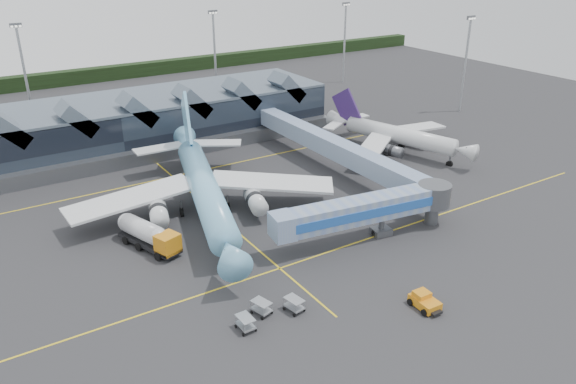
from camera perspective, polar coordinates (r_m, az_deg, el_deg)
ground at (r=77.68m, az=-3.96°, el=-5.11°), size 260.00×260.00×0.00m
taxi_stripes at (r=85.64m, az=-7.19°, el=-2.33°), size 120.00×60.00×0.01m
tree_line_far at (r=176.58m, az=-21.76°, el=10.69°), size 260.00×4.00×4.00m
terminal at (r=115.39m, az=-17.77°, el=6.33°), size 90.00×22.25×12.52m
light_masts at (r=136.01m, az=-9.24°, el=13.04°), size 132.40×42.56×22.45m
main_airliner at (r=85.01m, az=-8.60°, el=0.69°), size 39.49×46.38×15.17m
regional_jet at (r=111.88m, az=10.78°, el=5.79°), size 28.45×31.78×11.09m
jet_bridge at (r=78.02m, az=8.90°, el=-1.63°), size 27.66×7.64×6.29m
fuel_truck at (r=77.63m, az=-14.12°, el=-4.13°), size 5.87×10.97×3.70m
pushback_tug at (r=66.20m, az=13.70°, el=-10.73°), size 2.61×3.99×1.72m
baggage_carts at (r=62.76m, az=-2.10°, el=-11.98°), size 7.81×3.98×1.57m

